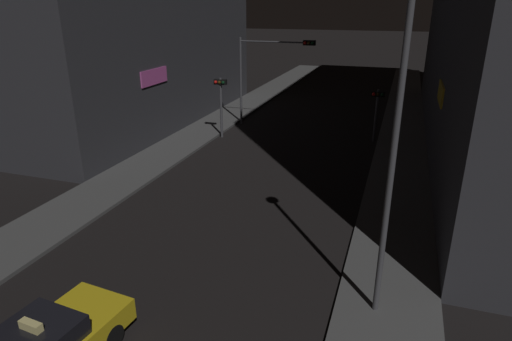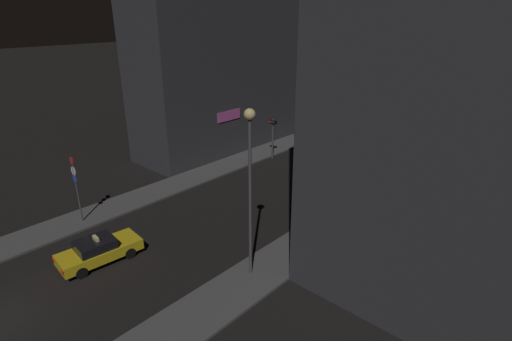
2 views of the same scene
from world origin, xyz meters
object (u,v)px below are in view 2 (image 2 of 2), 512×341
Objects in this scene: traffic_light_right_kerb at (377,151)px; traffic_light_overhead at (313,110)px; traffic_light_left_kerb at (273,131)px; street_lamp_near_block at (250,165)px; sign_pole_left at (76,183)px; taxi at (99,250)px.

traffic_light_overhead is at bearing 168.86° from traffic_light_right_kerb.
traffic_light_right_kerb is (7.52, -1.48, -1.96)m from traffic_light_overhead.
street_lamp_near_block reaches higher than traffic_light_left_kerb.
traffic_light_overhead is 20.36m from street_lamp_near_block.
traffic_light_right_kerb is 17.25m from street_lamp_near_block.
traffic_light_left_kerb is 18.49m from street_lamp_near_block.
street_lamp_near_block is (1.35, -16.74, 3.91)m from traffic_light_right_kerb.
sign_pole_left is at bearing -164.55° from street_lamp_near_block.
traffic_light_right_kerb is 0.72× the size of sign_pole_left.
traffic_light_left_kerb is at bearing -167.18° from traffic_light_right_kerb.
traffic_light_left_kerb is at bearing 100.77° from taxi.
taxi is 0.52× the size of street_lamp_near_block.
taxi is 19.82m from traffic_light_left_kerb.
taxi is 1.41× the size of traffic_light_right_kerb.
sign_pole_left is (-5.04, 1.42, 2.13)m from taxi.
taxi is at bearing -146.03° from street_lamp_near_block.
taxi is 1.21× the size of traffic_light_left_kerb.
traffic_light_left_kerb is at bearing 126.44° from street_lamp_near_block.
sign_pole_left is (-10.79, -20.10, 0.50)m from traffic_light_right_kerb.
taxi is at bearing -104.95° from traffic_light_right_kerb.
traffic_light_overhead is 1.84× the size of traffic_light_right_kerb.
sign_pole_left reaches higher than traffic_light_left_kerb.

